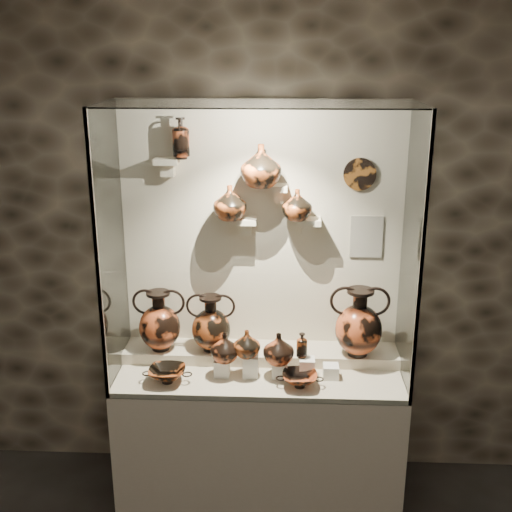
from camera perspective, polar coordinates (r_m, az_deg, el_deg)
The scene contains 35 objects.
wall_back at distance 3.90m, azimuth 0.53°, elevation 2.04°, with size 5.00×0.02×3.20m, color black.
plinth at distance 4.11m, azimuth 0.31°, elevation -15.53°, with size 1.70×0.60×0.80m, color beige.
front_tier at distance 3.90m, azimuth 0.32°, elevation -10.44°, with size 1.68×0.58×0.03m, color #C5B599.
rear_tier at distance 4.04m, azimuth 0.42°, elevation -8.82°, with size 1.70×0.25×0.10m, color #C5B599.
back_panel at distance 3.90m, azimuth 0.53°, elevation 2.02°, with size 1.70×0.03×1.60m, color beige.
glass_front at distance 3.31m, azimuth 0.12°, elevation -0.89°, with size 1.70×0.01×1.60m, color white.
glass_left at distance 3.72m, azimuth -12.78°, elevation 0.80°, with size 0.01×0.60×1.60m, color white.
glass_right at distance 3.66m, azimuth 13.69°, elevation 0.43°, with size 0.01×0.60×1.60m, color white.
glass_top at distance 3.44m, azimuth 0.36°, elevation 13.39°, with size 1.70×0.60×0.01m, color white.
frame_post_left at distance 3.46m, azimuth -13.92°, elevation -0.62°, with size 0.02×0.02×1.60m, color gray.
frame_post_right at distance 3.39m, azimuth 14.47°, elevation -1.04°, with size 0.02×0.02×1.60m, color gray.
pedestal_a at distance 3.84m, azimuth -3.04°, elevation -9.85°, with size 0.09×0.09×0.10m, color white.
pedestal_b at distance 3.82m, azimuth -0.47°, elevation -9.72°, with size 0.09×0.09×0.13m, color white.
pedestal_c at distance 3.83m, azimuth 2.11°, elevation -10.04°, with size 0.09×0.09×0.09m, color white.
pedestal_d at distance 3.82m, azimuth 4.55°, elevation -9.87°, with size 0.09×0.09×0.12m, color white.
pedestal_e at distance 3.84m, azimuth 6.66°, elevation -10.14°, with size 0.09×0.09×0.08m, color white.
bracket_ul at distance 3.78m, azimuth -7.94°, elevation 8.36°, with size 0.14×0.12×0.04m, color beige.
bracket_ca at distance 3.80m, azimuth -1.02°, elevation 3.17°, with size 0.14×0.12×0.04m, color beige.
bracket_cb at distance 3.75m, azimuth 2.03°, elevation 6.09°, with size 0.10×0.12×0.04m, color beige.
bracket_cc at distance 3.80m, azimuth 4.72°, elevation 3.10°, with size 0.14×0.12×0.04m, color beige.
amphora_left at distance 3.97m, azimuth -8.57°, elevation -5.68°, with size 0.31×0.31×0.38m, color #B04721, non-canonical shape.
amphora_mid at distance 3.93m, azimuth -4.02°, elevation -5.97°, with size 0.28×0.28×0.36m, color #94401A, non-canonical shape.
amphora_right at distance 3.90m, azimuth 9.13°, elevation -5.81°, with size 0.34×0.34×0.43m, color #B04721, non-canonical shape.
jug_a at distance 3.76m, azimuth -2.80°, elevation -8.11°, with size 0.17×0.17×0.18m, color #B04721.
jug_b at distance 3.75m, azimuth -0.82°, elevation -7.78°, with size 0.16×0.16×0.16m, color #94401A.
jug_c at distance 3.76m, azimuth 2.02°, elevation -8.22°, with size 0.18×0.18×0.19m, color #B04721.
lekythos_small at distance 3.77m, azimuth 4.10°, elevation -7.78°, with size 0.08×0.08×0.17m, color #94401A, non-canonical shape.
kylix_left at distance 3.79m, azimuth -7.90°, elevation -10.32°, with size 0.27×0.23×0.11m, color #94401A, non-canonical shape.
kylix_right at distance 3.72m, azimuth 3.91°, elevation -10.81°, with size 0.26×0.22×0.10m, color #B04721, non-canonical shape.
lekythos_tall at distance 3.72m, azimuth -6.70°, elevation 10.59°, with size 0.11×0.11×0.27m, color #B04721, non-canonical shape.
ovoid_vase_a at distance 3.73m, azimuth -2.34°, elevation 4.77°, with size 0.20×0.20×0.20m, color #94401A.
ovoid_vase_b at distance 3.66m, azimuth 0.44°, elevation 8.03°, with size 0.23×0.23×0.24m, color #94401A.
ovoid_vase_c at distance 3.73m, azimuth 3.68°, elevation 4.58°, with size 0.17×0.17×0.18m, color #94401A.
wall_plate at distance 3.80m, azimuth 9.21°, elevation 7.20°, with size 0.19×0.19×0.02m, color #93531D.
info_placard at distance 3.91m, azimuth 9.78°, elevation 1.70°, with size 0.19×0.01×0.26m, color beige.
Camera 1 is at (0.14, -1.25, 2.67)m, focal length 45.00 mm.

